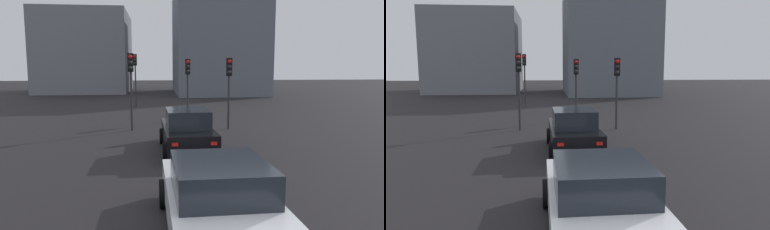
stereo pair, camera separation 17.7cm
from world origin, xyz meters
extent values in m
cube|color=black|center=(8.73, 0.14, 0.61)|extent=(4.37, 1.84, 0.69)
cube|color=#1E232B|center=(8.51, 0.13, 1.27)|extent=(1.99, 1.57, 0.65)
cylinder|color=black|center=(10.09, -0.69, 0.32)|extent=(0.65, 0.24, 0.64)
cylinder|color=black|center=(10.05, 1.04, 0.32)|extent=(0.65, 0.24, 0.64)
cylinder|color=black|center=(7.41, -0.76, 0.32)|extent=(0.65, 0.24, 0.64)
cylinder|color=black|center=(7.37, 0.97, 0.32)|extent=(0.65, 0.24, 0.64)
cube|color=red|center=(6.57, -0.54, 0.73)|extent=(0.04, 0.20, 0.11)
cube|color=red|center=(6.54, 0.70, 0.73)|extent=(0.04, 0.20, 0.11)
cube|color=silver|center=(2.03, 0.15, 0.57)|extent=(4.46, 1.98, 0.63)
cube|color=#1E232B|center=(1.81, 0.15, 1.18)|extent=(2.02, 1.70, 0.58)
cylinder|color=black|center=(3.42, -0.77, 0.32)|extent=(0.64, 0.23, 0.64)
cylinder|color=black|center=(3.38, 1.12, 0.32)|extent=(0.64, 0.23, 0.64)
cylinder|color=#2D2D30|center=(24.09, 2.89, 1.63)|extent=(0.11, 0.11, 3.25)
cube|color=black|center=(24.03, 2.89, 3.70)|extent=(0.22, 0.29, 0.90)
sphere|color=red|center=(23.92, 2.90, 3.97)|extent=(0.20, 0.20, 0.20)
sphere|color=black|center=(23.92, 2.90, 3.70)|extent=(0.20, 0.20, 0.20)
sphere|color=black|center=(23.92, 2.90, 3.43)|extent=(0.20, 0.20, 0.20)
cylinder|color=#2D2D30|center=(13.22, -2.38, 1.35)|extent=(0.11, 0.11, 2.69)
cube|color=black|center=(13.16, -2.38, 3.14)|extent=(0.22, 0.29, 0.90)
sphere|color=red|center=(13.05, -2.37, 3.41)|extent=(0.20, 0.20, 0.20)
sphere|color=black|center=(13.05, -2.37, 3.14)|extent=(0.20, 0.20, 0.20)
sphere|color=black|center=(13.05, -2.37, 2.87)|extent=(0.20, 0.20, 0.20)
cylinder|color=#2D2D30|center=(13.26, 2.49, 1.45)|extent=(0.11, 0.11, 2.91)
cube|color=black|center=(13.20, 2.49, 3.36)|extent=(0.22, 0.29, 0.90)
sphere|color=red|center=(13.09, 2.48, 3.63)|extent=(0.20, 0.20, 0.20)
sphere|color=black|center=(13.09, 2.48, 3.36)|extent=(0.20, 0.20, 0.20)
sphere|color=black|center=(13.09, 2.48, 3.09)|extent=(0.20, 0.20, 0.20)
cylinder|color=#2D2D30|center=(16.45, -0.59, 1.36)|extent=(0.11, 0.11, 2.71)
cube|color=black|center=(16.39, -0.59, 3.16)|extent=(0.21, 0.28, 0.90)
sphere|color=red|center=(16.28, -0.59, 3.43)|extent=(0.20, 0.20, 0.20)
sphere|color=black|center=(16.28, -0.59, 3.16)|extent=(0.20, 0.20, 0.20)
sphere|color=black|center=(16.28, -0.59, 2.89)|extent=(0.20, 0.20, 0.20)
cube|color=slate|center=(38.23, -6.00, 5.94)|extent=(13.68, 9.87, 11.89)
cube|color=slate|center=(42.30, 10.00, 4.94)|extent=(12.08, 10.64, 9.87)
camera|label=1|loc=(-4.23, 1.27, 3.14)|focal=32.84mm
camera|label=2|loc=(-4.24, 1.10, 3.14)|focal=32.84mm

